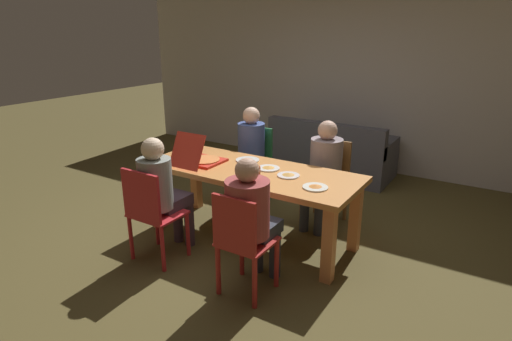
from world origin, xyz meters
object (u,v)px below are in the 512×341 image
plate_3 (248,160)px  drinking_glass_0 (252,178)px  person_1 (324,165)px  plate_0 (288,175)px  chair_1 (328,178)px  drinking_glass_1 (257,173)px  plate_1 (268,168)px  person_3 (249,149)px  dining_table (251,179)px  chair_2 (150,210)px  person_0 (251,213)px  plate_2 (315,187)px  couch (331,155)px  person_2 (161,188)px  chair_3 (255,162)px  chair_0 (242,241)px  pizza_box_0 (201,159)px

plate_3 → drinking_glass_0: drinking_glass_0 is taller
person_1 → plate_0: bearing=-95.7°
chair_1 → drinking_glass_1: (-0.26, -1.07, 0.32)m
plate_1 → person_3: bearing=135.1°
dining_table → chair_2: chair_2 is taller
person_3 → plate_0: (0.93, -0.75, 0.06)m
plate_1 → chair_2: bearing=-124.2°
person_0 → person_1: (-0.00, 1.44, 0.00)m
plate_2 → couch: (-0.84, 2.44, -0.47)m
person_2 → plate_0: (0.93, 0.73, 0.08)m
plate_0 → chair_3: bearing=136.5°
plate_3 → chair_2: bearing=-107.1°
drinking_glass_0 → plate_1: bearing=102.0°
plate_3 → plate_2: bearing=-20.6°
person_0 → plate_3: size_ratio=4.64×
chair_1 → plate_1: bearing=-114.4°
person_0 → chair_1: size_ratio=1.27×
person_3 → chair_2: bearing=-90.0°
chair_2 → plate_3: size_ratio=3.67×
chair_0 → chair_3: chair_3 is taller
chair_2 → plate_0: bearing=43.8°
chair_2 → plate_1: 1.21m
chair_2 → plate_3: bearing=72.9°
person_0 → chair_2: bearing=-172.4°
chair_0 → plate_0: (-0.07, 0.89, 0.28)m
plate_2 → plate_1: bearing=159.1°
person_2 → plate_2: 1.41m
chair_1 → chair_2: size_ratio=1.00×
person_3 → drinking_glass_0: person_3 is taller
chair_3 → plate_1: bearing=-50.3°
person_3 → plate_2: bearing=-35.1°
chair_3 → pizza_box_0: bearing=-90.3°
person_3 → drinking_glass_1: size_ratio=9.29×
chair_0 → person_0: person_0 is taller
drinking_glass_1 → plate_0: bearing=51.4°
chair_1 → plate_2: (0.28, -0.98, 0.27)m
chair_1 → person_3: 1.02m
chair_3 → person_3: person_3 is taller
dining_table → couch: (-0.08, 2.31, -0.35)m
plate_3 → chair_3: bearing=116.4°
person_2 → plate_0: bearing=38.3°
person_0 → chair_0: bearing=-90.0°
person_2 → pizza_box_0: 0.61m
chair_0 → person_0: (0.00, 0.14, 0.19)m
person_0 → plate_3: (-0.66, 0.96, 0.08)m
chair_1 → plate_0: bearing=-94.7°
chair_2 → chair_3: (0.00, 1.77, -0.02)m
person_0 → chair_1: bearing=90.0°
plate_0 → couch: (-0.50, 2.29, -0.47)m
plate_2 → drinking_glass_1: bearing=-170.1°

